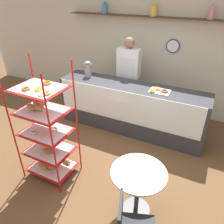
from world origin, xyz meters
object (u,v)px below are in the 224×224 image
(cafe_table, at_px, (138,182))
(donut_tray_counter, at_px, (159,90))
(coffee_carafe, at_px, (88,69))
(person_worker, at_px, (128,75))
(pastry_rack, at_px, (46,132))

(cafe_table, distance_m, donut_tray_counter, 1.84)
(coffee_carafe, bearing_deg, person_worker, 34.02)
(cafe_table, xyz_separation_m, coffee_carafe, (-1.83, 1.85, 0.62))
(pastry_rack, bearing_deg, person_worker, 81.13)
(pastry_rack, height_order, donut_tray_counter, pastry_rack)
(person_worker, bearing_deg, coffee_carafe, -145.98)
(pastry_rack, distance_m, person_worker, 2.30)
(pastry_rack, distance_m, cafe_table, 1.49)
(coffee_carafe, xyz_separation_m, donut_tray_counter, (1.55, -0.09, -0.14))
(person_worker, bearing_deg, cafe_table, -64.47)
(pastry_rack, relative_size, donut_tray_counter, 5.06)
(pastry_rack, xyz_separation_m, coffee_carafe, (-0.36, 1.79, 0.35))
(person_worker, xyz_separation_m, cafe_table, (1.11, -2.33, -0.44))
(cafe_table, bearing_deg, pastry_rack, 177.65)
(person_worker, bearing_deg, donut_tray_counter, -34.44)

